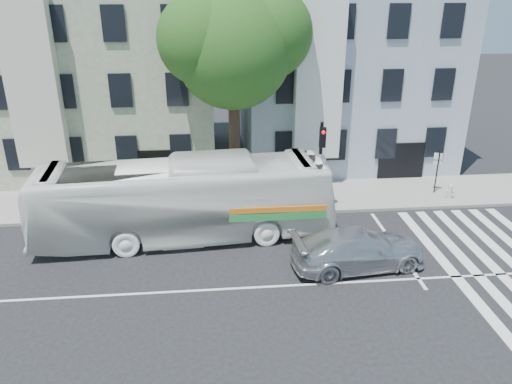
{
  "coord_description": "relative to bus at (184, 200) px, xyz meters",
  "views": [
    {
      "loc": [
        -1.2,
        -15.53,
        10.49
      ],
      "look_at": [
        0.59,
        3.39,
        2.4
      ],
      "focal_mm": 35.0,
      "sensor_mm": 36.0,
      "label": 1
    }
  ],
  "objects": [
    {
      "name": "far_sign_pole",
      "position": [
        12.89,
        3.51,
        -0.16
      ],
      "size": [
        0.4,
        0.23,
        2.3
      ],
      "rotation": [
        0.0,
        0.0,
        -0.42
      ],
      "color": "black",
      "rests_on": "sidewalk_far"
    },
    {
      "name": "ground",
      "position": [
        2.42,
        -4.27,
        -1.78
      ],
      "size": [
        120.0,
        120.0,
        0.0
      ],
      "primitive_type": "plane",
      "color": "black",
      "rests_on": "ground"
    },
    {
      "name": "sedan",
      "position": [
        6.83,
        -3.14,
        -1.01
      ],
      "size": [
        2.83,
        5.57,
        1.55
      ],
      "primitive_type": "imported",
      "rotation": [
        0.0,
        0.0,
        1.7
      ],
      "color": "silver",
      "rests_on": "ground"
    },
    {
      "name": "bus",
      "position": [
        0.0,
        0.0,
        0.0
      ],
      "size": [
        3.83,
        12.96,
        3.56
      ],
      "primitive_type": "imported",
      "rotation": [
        0.0,
        0.0,
        1.64
      ],
      "color": "white",
      "rests_on": "ground"
    },
    {
      "name": "hedge",
      "position": [
        -1.9,
        2.47,
        -1.28
      ],
      "size": [
        8.53,
        2.01,
        0.7
      ],
      "primitive_type": null,
      "rotation": [
        0.0,
        0.0,
        0.14
      ],
      "color": "#256320",
      "rests_on": "sidewalk_far"
    },
    {
      "name": "sidewalk_far",
      "position": [
        2.42,
        3.73,
        -1.71
      ],
      "size": [
        80.0,
        4.0,
        0.15
      ],
      "primitive_type": "cube",
      "color": "gray",
      "rests_on": "ground"
    },
    {
      "name": "street_tree",
      "position": [
        2.48,
        4.47,
        6.05
      ],
      "size": [
        7.3,
        5.9,
        11.1
      ],
      "color": "#2D2116",
      "rests_on": "ground"
    },
    {
      "name": "traffic_signal",
      "position": [
        6.3,
        1.78,
        1.16
      ],
      "size": [
        0.48,
        0.54,
        4.56
      ],
      "rotation": [
        0.0,
        0.0,
        -0.14
      ],
      "color": "black",
      "rests_on": "ground"
    },
    {
      "name": "building_left",
      "position": [
        -4.58,
        10.73,
        3.72
      ],
      "size": [
        12.0,
        10.0,
        11.0
      ],
      "primitive_type": "cube",
      "color": "gray",
      "rests_on": "ground"
    },
    {
      "name": "fire_hydrant",
      "position": [
        13.35,
        2.65,
        -1.24
      ],
      "size": [
        0.44,
        0.25,
        0.77
      ],
      "rotation": [
        0.0,
        0.0,
        -0.21
      ],
      "color": "beige",
      "rests_on": "sidewalk_far"
    },
    {
      "name": "building_right",
      "position": [
        9.42,
        10.73,
        3.72
      ],
      "size": [
        12.0,
        10.0,
        11.0
      ],
      "primitive_type": "cube",
      "color": "#A3B0C2",
      "rests_on": "ground"
    }
  ]
}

